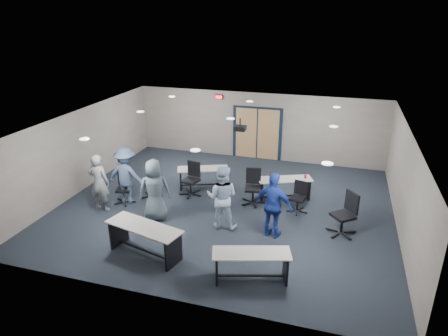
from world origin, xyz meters
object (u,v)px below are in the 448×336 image
(person_navy, at_px, (274,206))
(table_back_right, at_px, (285,185))
(chair_back_d, at_px, (298,197))
(chair_loose_right, at_px, (343,214))
(chair_back_b, at_px, (190,179))
(table_back_left, at_px, (203,174))
(table_front_right, at_px, (251,261))
(chair_back_c, at_px, (253,187))
(person_back, at_px, (126,175))
(chair_loose_left, at_px, (124,188))
(table_front_left, at_px, (144,235))
(chair_back_a, at_px, (151,182))
(person_lightblue, at_px, (222,197))
(person_plaid, at_px, (155,190))
(person_gray, at_px, (99,183))

(person_navy, bearing_deg, table_back_right, -72.14)
(chair_back_d, distance_m, chair_loose_right, 1.63)
(chair_back_b, distance_m, person_navy, 3.54)
(table_back_left, xyz_separation_m, table_back_right, (2.81, -0.10, 0.01))
(table_front_right, distance_m, chair_back_c, 3.83)
(chair_back_c, bearing_deg, person_back, -175.65)
(table_back_left, relative_size, chair_loose_left, 1.82)
(chair_back_d, relative_size, chair_loose_right, 0.79)
(table_back_left, xyz_separation_m, chair_back_c, (1.92, -0.73, 0.08))
(table_front_left, height_order, chair_back_a, chair_back_a)
(person_lightblue, relative_size, person_navy, 1.00)
(table_front_left, distance_m, table_front_right, 2.75)
(table_front_right, distance_m, chair_back_d, 3.65)
(chair_back_c, bearing_deg, chair_back_a, 177.81)
(chair_loose_right, height_order, person_plaid, person_plaid)
(table_back_right, height_order, person_gray, person_gray)
(table_front_right, height_order, person_plaid, person_plaid)
(person_plaid, bearing_deg, table_back_left, -127.70)
(chair_loose_left, bearing_deg, chair_back_b, 17.20)
(person_back, bearing_deg, table_front_right, 145.97)
(table_front_left, bearing_deg, chair_back_b, 107.11)
(chair_back_a, xyz_separation_m, person_navy, (4.21, -1.24, 0.40))
(person_navy, bearing_deg, chair_loose_right, -143.51)
(chair_back_c, relative_size, person_navy, 0.61)
(table_back_right, bearing_deg, chair_loose_right, -65.84)
(person_back, bearing_deg, chair_loose_right, 175.67)
(chair_back_a, distance_m, chair_back_c, 3.30)
(chair_loose_left, xyz_separation_m, person_navy, (4.85, -0.63, 0.42))
(table_front_left, relative_size, chair_back_b, 1.90)
(table_front_left, xyz_separation_m, table_back_right, (2.82, 4.17, -0.07))
(chair_back_a, xyz_separation_m, chair_back_b, (1.16, 0.53, 0.04))
(chair_loose_left, bearing_deg, person_plaid, -40.02)
(chair_back_b, xyz_separation_m, chair_loose_right, (4.83, -1.12, 0.04))
(table_front_right, height_order, table_back_left, table_front_right)
(chair_back_d, xyz_separation_m, person_plaid, (-3.90, -1.63, 0.44))
(table_front_right, bearing_deg, person_lightblue, 105.75)
(table_front_left, relative_size, person_navy, 1.15)
(table_back_left, bearing_deg, person_lightblue, -81.03)
(table_back_left, bearing_deg, chair_loose_left, -158.85)
(chair_back_c, height_order, chair_loose_left, chair_back_c)
(chair_back_a, height_order, chair_loose_left, chair_back_a)
(chair_back_b, bearing_deg, table_back_left, 86.89)
(table_back_left, xyz_separation_m, chair_back_a, (-1.34, -1.23, 0.04))
(chair_back_a, bearing_deg, chair_back_c, 1.18)
(table_front_right, distance_m, table_back_left, 5.24)
(person_back, bearing_deg, chair_loose_left, 36.97)
(table_front_left, distance_m, table_back_right, 5.03)
(table_back_left, relative_size, person_gray, 1.00)
(person_plaid, bearing_deg, chair_loose_left, -49.88)
(chair_loose_left, xyz_separation_m, person_back, (0.08, 0.07, 0.42))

